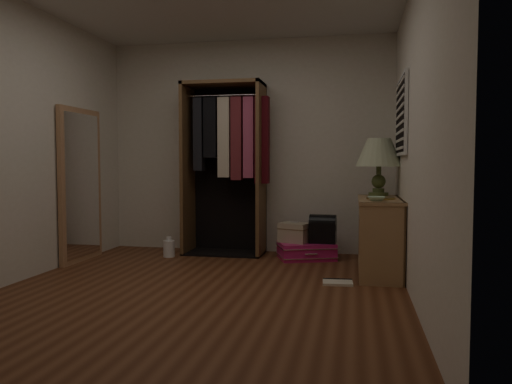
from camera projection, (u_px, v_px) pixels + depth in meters
ground at (200, 291)px, 4.29m from camera, size 4.00×4.00×0.00m
room_walls at (209, 116)px, 4.22m from camera, size 3.52×4.02×2.60m
console_bookshelf at (379, 233)px, 4.98m from camera, size 0.42×1.12×0.75m
open_wardrobe at (228, 153)px, 5.98m from camera, size 1.02×0.50×2.05m
floor_mirror at (81, 185)px, 5.55m from camera, size 0.06×0.80×1.70m
pink_suitcase at (306, 251)px, 5.70m from camera, size 0.74×0.63×0.19m
train_case at (294, 232)px, 5.69m from camera, size 0.39×0.33×0.24m
black_bag at (323, 228)px, 5.65m from camera, size 0.31×0.21×0.32m
table_lamp at (379, 154)px, 5.27m from camera, size 0.62×0.62×0.61m
brass_tray at (381, 198)px, 4.82m from camera, size 0.29×0.29×0.02m
ceramic_bowl at (376, 199)px, 4.57m from camera, size 0.17×0.17×0.04m
white_jug at (169, 248)px, 5.82m from camera, size 0.14×0.14×0.24m
floor_book at (338, 282)px, 4.55m from camera, size 0.28×0.23×0.03m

